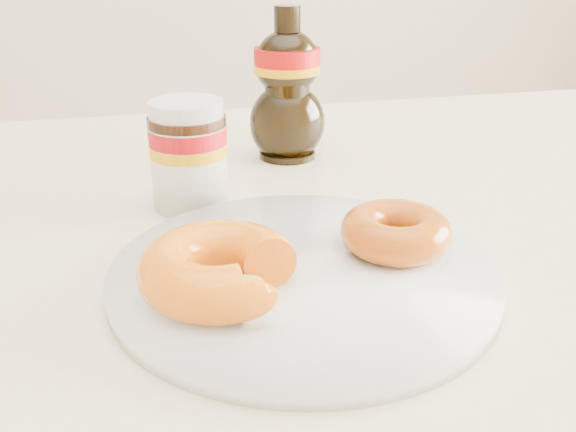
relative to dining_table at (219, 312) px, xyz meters
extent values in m
cube|color=#FBEDBF|center=(0.00, 0.00, 0.06)|extent=(1.40, 0.90, 0.04)
cylinder|color=#C6B28C|center=(0.62, 0.37, -0.31)|extent=(0.06, 0.06, 0.71)
cylinder|color=white|center=(0.05, -0.11, 0.09)|extent=(0.30, 0.30, 0.01)
torus|color=white|center=(0.05, -0.11, 0.09)|extent=(0.29, 0.29, 0.01)
torus|color=#F55A0D|center=(-0.01, -0.13, 0.12)|extent=(0.12, 0.12, 0.04)
torus|color=#AC4A0B|center=(0.13, -0.10, 0.11)|extent=(0.09, 0.09, 0.03)
cylinder|color=white|center=(-0.01, 0.07, 0.13)|extent=(0.07, 0.07, 0.09)
cylinder|color=maroon|center=(-0.01, 0.07, 0.16)|extent=(0.07, 0.07, 0.02)
cylinder|color=#D89905|center=(-0.01, 0.07, 0.14)|extent=(0.07, 0.07, 0.01)
cylinder|color=black|center=(-0.01, 0.07, 0.17)|extent=(0.07, 0.07, 0.01)
cylinder|color=white|center=(-0.01, 0.07, 0.18)|extent=(0.07, 0.07, 0.02)
camera|label=1|loc=(-0.06, -0.53, 0.33)|focal=40.00mm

